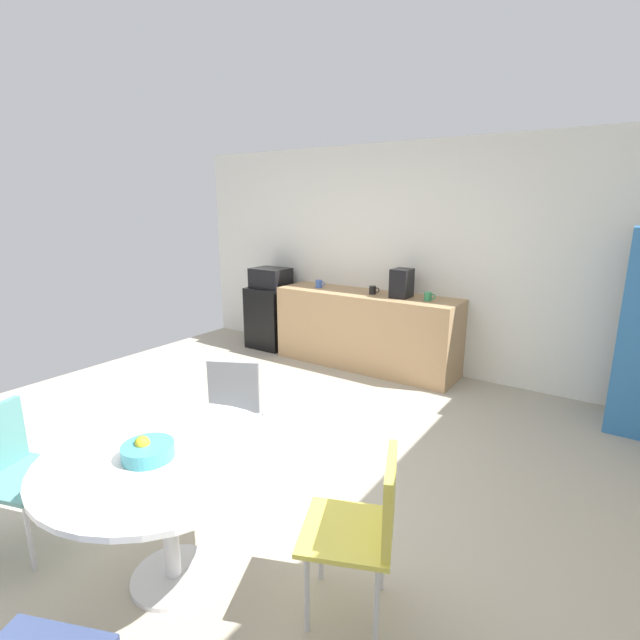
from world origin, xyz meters
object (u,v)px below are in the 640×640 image
coffee_maker (402,283)px  chair_teal (9,461)px  mini_fridge (272,317)px  fruit_bowl (147,450)px  mug_green (319,284)px  microwave (271,278)px  chair_yellow (369,518)px  mug_red (373,290)px  chair_gray (231,407)px  mug_white (428,296)px  round_table (165,475)px

coffee_maker → chair_teal: bearing=-99.2°
mini_fridge → chair_teal: 4.02m
fruit_bowl → mug_green: 3.83m
microwave → chair_yellow: 4.47m
chair_yellow → chair_teal: same height
mug_red → chair_yellow: bearing=-62.2°
microwave → fruit_bowl: 4.20m
chair_gray → mug_white: (0.43, 2.58, 0.43)m
round_table → chair_teal: bearing=-161.9°
chair_yellow → mug_red: mug_red is taller
round_table → fruit_bowl: (-0.03, -0.07, 0.16)m
chair_teal → mug_green: size_ratio=6.43×
mug_green → mug_red: 0.76m
round_table → chair_teal: chair_teal is taller
mug_red → chair_teal: bearing=-94.0°
mug_green → microwave: bearing=179.3°
chair_teal → chair_yellow: bearing=20.3°
fruit_bowl → coffee_maker: 3.59m
fruit_bowl → mug_white: (0.01, 3.55, 0.17)m
mini_fridge → mug_green: mug_green is taller
mini_fridge → mug_white: size_ratio=6.38×
mug_red → coffee_maker: bearing=2.1°
chair_teal → coffee_maker: bearing=80.8°
mug_green → coffee_maker: coffee_maker is taller
chair_yellow → mug_red: size_ratio=6.43×
mug_red → fruit_bowl: bearing=-79.3°
mini_fridge → mug_red: mug_red is taller
chair_teal → coffee_maker: size_ratio=2.59×
chair_gray → mug_red: size_ratio=6.43×
chair_yellow → microwave: bearing=135.7°
round_table → mug_green: 3.79m
mug_white → mug_red: 0.67m
round_table → chair_yellow: bearing=22.6°
mini_fridge → fruit_bowl: 4.21m
mini_fridge → microwave: size_ratio=1.72×
mini_fridge → round_table: size_ratio=0.69×
mini_fridge → mug_green: (0.79, -0.01, 0.54)m
round_table → chair_yellow: size_ratio=1.43×
fruit_bowl → mug_green: bearing=111.9°
microwave → chair_gray: size_ratio=0.58×
microwave → mug_red: bearing=-0.5°
mug_red → coffee_maker: (0.35, 0.01, 0.11)m
microwave → coffee_maker: size_ratio=1.50×
chair_gray → mug_white: 2.65m
round_table → mug_red: mug_red is taller
mini_fridge → chair_yellow: chair_yellow is taller
chair_yellow → chair_teal: bearing=-159.7°
microwave → mug_white: bearing=-0.4°
chair_yellow → mug_white: mug_white is taller
chair_gray → chair_teal: 1.32m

